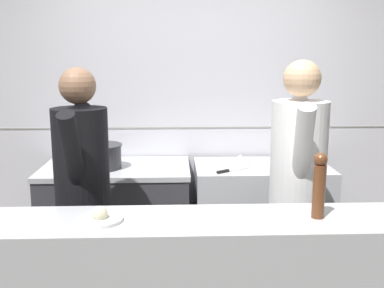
{
  "coord_description": "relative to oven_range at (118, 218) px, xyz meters",
  "views": [
    {
      "loc": [
        -0.13,
        -2.4,
        1.78
      ],
      "look_at": [
        -0.01,
        0.79,
        1.15
      ],
      "focal_mm": 42.0,
      "sensor_mm": 36.0,
      "label": 1
    }
  ],
  "objects": [
    {
      "name": "stock_pot",
      "position": [
        -0.11,
        -0.05,
        0.55
      ],
      "size": [
        0.35,
        0.35,
        0.19
      ],
      "color": "#2D2D33",
      "rests_on": "oven_range"
    },
    {
      "name": "chef_sous",
      "position": [
        1.27,
        -0.8,
        0.53
      ],
      "size": [
        0.41,
        0.77,
        1.76
      ],
      "rotation": [
        0.0,
        0.0,
        -0.18
      ],
      "color": "black",
      "rests_on": "ground_plane"
    },
    {
      "name": "oven_range",
      "position": [
        0.0,
        0.0,
        0.0
      ],
      "size": [
        1.2,
        0.71,
        0.89
      ],
      "color": "#38383D",
      "rests_on": "ground_plane"
    },
    {
      "name": "prep_counter",
      "position": [
        1.2,
        -0.0,
        -0.01
      ],
      "size": [
        1.1,
        0.65,
        0.89
      ],
      "color": "#B7BABF",
      "rests_on": "ground_plane"
    },
    {
      "name": "chef_head_cook",
      "position": [
        -0.11,
        -0.79,
        0.5
      ],
      "size": [
        0.35,
        0.74,
        1.71
      ],
      "rotation": [
        0.0,
        0.0,
        -0.01
      ],
      "color": "black",
      "rests_on": "ground_plane"
    },
    {
      "name": "pepper_mill",
      "position": [
        1.22,
        -1.4,
        0.69
      ],
      "size": [
        0.07,
        0.07,
        0.34
      ],
      "color": "brown",
      "rests_on": "pass_counter"
    },
    {
      "name": "plated_dish_main",
      "position": [
        0.1,
        -1.41,
        0.53
      ],
      "size": [
        0.23,
        0.23,
        0.08
      ],
      "color": "white",
      "rests_on": "pass_counter"
    },
    {
      "name": "mixing_bowl_steel",
      "position": [
        1.02,
        0.01,
        0.49
      ],
      "size": [
        0.21,
        0.21,
        0.09
      ],
      "color": "#B7BABF",
      "rests_on": "prep_counter"
    },
    {
      "name": "chefs_knife",
      "position": [
        0.92,
        -0.18,
        0.45
      ],
      "size": [
        0.3,
        0.21,
        0.02
      ],
      "color": "#B7BABF",
      "rests_on": "prep_counter"
    },
    {
      "name": "wall_back_tiled",
      "position": [
        0.62,
        0.4,
        0.85
      ],
      "size": [
        8.0,
        0.06,
        2.6
      ],
      "color": "silver",
      "rests_on": "ground_plane"
    }
  ]
}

